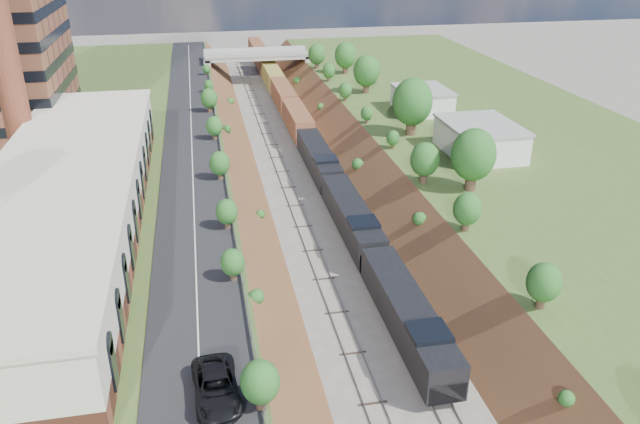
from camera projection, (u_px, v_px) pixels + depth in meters
platform_left at (63, 178)px, 84.66m from camera, size 44.00×180.00×5.00m
platform_right at (512, 148)px, 96.27m from camera, size 44.00×180.00×5.00m
embankment_left at (227, 184)px, 89.58m from camera, size 10.00×180.00×10.00m
embankment_right at (374, 173)px, 93.45m from camera, size 10.00×180.00×10.00m
rail_left_track at (285, 179)px, 91.02m from camera, size 1.58×180.00×0.18m
rail_right_track at (320, 176)px, 91.93m from camera, size 1.58×180.00×0.18m
road at (192, 152)px, 86.66m from camera, size 8.00×180.00×0.10m
guardrail at (222, 148)px, 87.00m from camera, size 0.10×171.00×0.70m
commercial_building at (67, 199)px, 63.43m from camera, size 14.30×62.30×7.00m
overpass at (257, 61)px, 144.62m from camera, size 24.50×8.30×7.40m
white_building_near at (480, 140)px, 85.58m from camera, size 9.00×12.00×4.00m
white_building_far at (422, 101)px, 105.16m from camera, size 8.00×10.00×3.60m
tree_right_large at (473, 155)px, 72.76m from camera, size 5.25×5.25×7.61m
tree_left_crest at (241, 287)px, 50.88m from camera, size 2.45×2.45×3.55m
freight_train at (292, 111)px, 114.39m from camera, size 3.25×147.95×4.81m
suv at (216, 387)px, 41.45m from camera, size 3.34×6.59×1.79m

